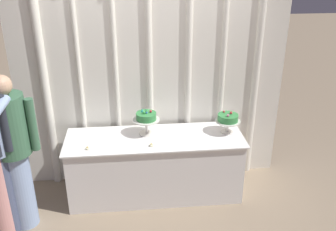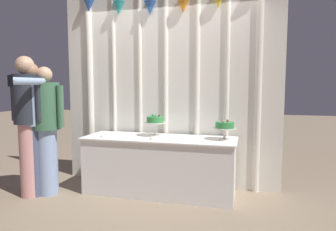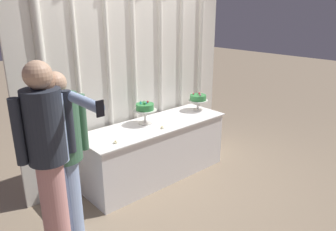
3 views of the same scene
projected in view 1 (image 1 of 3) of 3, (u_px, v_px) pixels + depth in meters
ground_plane at (156, 198)px, 4.45m from camera, size 24.00×24.00×0.00m
draped_curtain at (150, 61)px, 4.28m from camera, size 3.12×0.17×2.90m
cake_table at (155, 166)px, 4.38m from camera, size 1.99×0.67×0.75m
cake_display_nearleft at (146, 118)px, 4.23m from camera, size 0.30×0.30×0.31m
cake_display_nearright at (228, 119)px, 4.27m from camera, size 0.29×0.29×0.26m
tealight_far_left at (87, 148)px, 3.98m from camera, size 0.04×0.04×0.03m
tealight_near_left at (151, 145)px, 4.05m from camera, size 0.04×0.04×0.04m
guest_man_dark_suit at (13, 149)px, 3.68m from camera, size 0.52×0.36×1.66m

